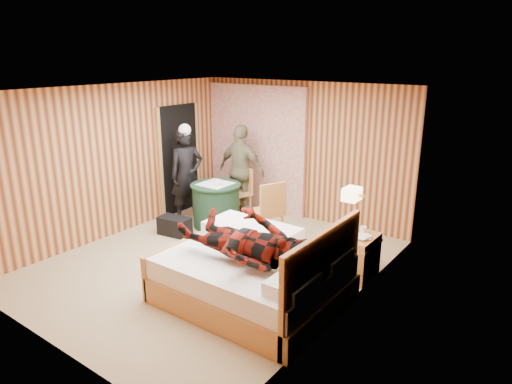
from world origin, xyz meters
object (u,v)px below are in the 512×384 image
Objects in this scene: wall_lamp at (352,194)px; round_table at (216,205)px; chair_near at (269,208)px; bed at (255,275)px; nightstand at (357,255)px; man_at_table at (242,171)px; chair_far at (241,188)px; man_on_bed at (246,230)px; woman_standing at (187,175)px; duffel_bag at (175,226)px.

round_table is at bearing 165.78° from wall_lamp.
chair_near is (-1.69, 0.65, -0.70)m from wall_lamp.
round_table is (-2.88, 0.73, -0.91)m from wall_lamp.
nightstand is (0.76, 1.32, -0.02)m from bed.
wall_lamp is 0.15× the size of man_at_table.
chair_far reaches higher than nightstand.
chair_near is 2.05m from man_on_bed.
man_at_table is (-1.20, 0.82, 0.26)m from chair_near.
chair_near is at bearing 158.96° from wall_lamp.
chair_near is at bearing -65.77° from woman_standing.
duffel_bag is at bearing 79.20° from man_at_table.
chair_near is 0.61× the size of woman_standing.
chair_far is 3.34m from man_on_bed.
bed reaches higher than nightstand.
woman_standing is at bearing 53.18° from man_at_table.
bed is 3.44× the size of nightstand.
nightstand reaches higher than duffel_bag.
chair_far is at bearing 70.18° from duffel_bag.
man_on_bed is at bearing 128.93° from man_at_table.
chair_far is (-2.85, 1.42, -0.76)m from wall_lamp.
bed is at bearing 53.42° from chair_near.
man_at_table is (-2.08, 2.39, 0.53)m from bed.
man_at_table reaches higher than round_table.
man_at_table reaches higher than chair_near.
wall_lamp is 3.59m from woman_standing.
nightstand is 0.67× the size of chair_far.
woman_standing is 0.99× the size of man_at_table.
wall_lamp is 0.42× the size of nightstand.
round_table is at bearing 138.33° from man_on_bed.
wall_lamp is at bearing 153.05° from man_at_table.
duffel_bag is (-2.36, 0.90, -0.18)m from bed.
woman_standing is at bearing 146.61° from man_on_bed.
man_at_table is (-2.88, 1.47, -0.44)m from wall_lamp.
woman_standing is (-2.69, 1.57, 0.52)m from bed.
man_on_bed is at bearing -123.99° from wall_lamp.
woman_standing reaches higher than chair_far.
round_table is at bearing 141.61° from bed.
wall_lamp is 3.26m from man_at_table.
chair_near is 0.60× the size of man_at_table.
round_table is 0.77m from woman_standing.
man_at_table is (0.28, 1.49, 0.71)m from duffel_bag.
duffel_bag is (-3.17, -0.02, -1.15)m from wall_lamp.
man_at_table is (-0.03, 0.05, 0.32)m from chair_far.
man_on_bed is at bearing 50.96° from chair_near.
man_at_table is at bearing 71.67° from duffel_bag.
man_at_table is at bearing 159.51° from nightstand.
man_at_table is (-2.84, 1.06, 0.55)m from nightstand.
chair_near is (1.20, -0.08, 0.21)m from round_table.
chair_far is 0.55× the size of woman_standing.
chair_far reaches higher than duffel_bag.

